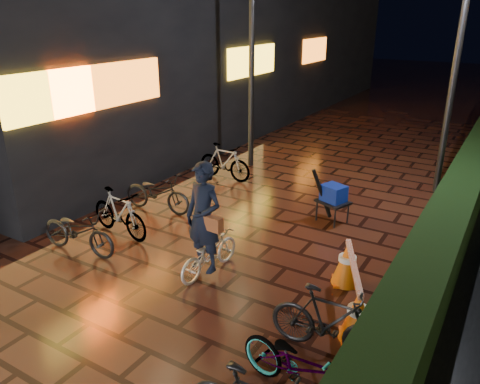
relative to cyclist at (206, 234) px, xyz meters
The scene contains 9 objects.
ground 1.56m from the cyclist, 93.37° to the right, with size 80.00×80.00×0.00m, color #381911.
hedge 7.36m from the cyclist, 64.06° to the left, with size 0.70×20.00×1.00m, color black.
lamp_post_hedge 6.89m from the cyclist, 67.00° to the left, with size 0.53×0.16×5.55m.
lamp_post_sf 6.34m from the cyclist, 112.98° to the left, with size 0.52×0.24×5.51m.
cyclist is the anchor object (origin of this frame).
traffic_barrier 2.38m from the cyclist, ahead, with size 1.10×1.77×0.74m.
cart_assembly 3.17m from the cyclist, 71.57° to the left, with size 0.79×0.68×1.14m.
parked_bikes_storefront 2.68m from the cyclist, 151.23° to the left, with size 1.76×5.25×0.92m.
parked_bikes_hedge 2.89m from the cyclist, 34.40° to the right, with size 1.68×2.15×0.92m.
Camera 1 is at (4.02, -4.08, 4.06)m, focal length 35.00 mm.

